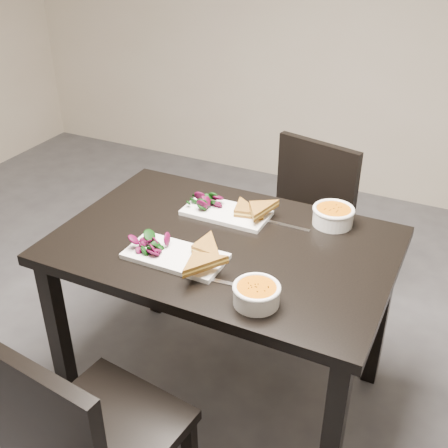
# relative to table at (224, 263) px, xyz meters

# --- Properties ---
(table) EXTENTS (1.20, 0.80, 0.75)m
(table) POSITION_rel_table_xyz_m (0.00, 0.00, 0.00)
(table) COLOR black
(table) RESTS_ON ground
(chair_near) EXTENTS (0.47, 0.47, 0.85)m
(chair_near) POSITION_rel_table_xyz_m (-0.08, -0.74, -0.17)
(chair_near) COLOR black
(chair_near) RESTS_ON ground
(chair_far) EXTENTS (0.51, 0.51, 0.85)m
(chair_far) POSITION_rel_table_xyz_m (0.07, 0.70, -0.17)
(chair_far) COLOR black
(chair_far) RESTS_ON ground
(plate_near) EXTENTS (0.34, 0.17, 0.02)m
(plate_near) POSITION_rel_table_xyz_m (-0.10, -0.17, 0.11)
(plate_near) COLOR white
(plate_near) RESTS_ON table
(sandwich_near) EXTENTS (0.19, 0.15, 0.06)m
(sandwich_near) POSITION_rel_table_xyz_m (-0.04, -0.16, 0.14)
(sandwich_near) COLOR #AF7A24
(sandwich_near) RESTS_ON plate_near
(salad_near) EXTENTS (0.11, 0.10, 0.05)m
(salad_near) POSITION_rel_table_xyz_m (-0.20, -0.17, 0.14)
(salad_near) COLOR black
(salad_near) RESTS_ON plate_near
(soup_bowl_near) EXTENTS (0.15, 0.15, 0.07)m
(soup_bowl_near) POSITION_rel_table_xyz_m (0.24, -0.28, 0.14)
(soup_bowl_near) COLOR white
(soup_bowl_near) RESTS_ON table
(cutlery_near) EXTENTS (0.18, 0.04, 0.00)m
(cutlery_near) POSITION_rel_table_xyz_m (0.15, -0.22, 0.10)
(cutlery_near) COLOR silver
(cutlery_near) RESTS_ON table
(plate_far) EXTENTS (0.33, 0.17, 0.02)m
(plate_far) POSITION_rel_table_xyz_m (-0.08, 0.18, 0.11)
(plate_far) COLOR white
(plate_far) RESTS_ON table
(sandwich_far) EXTENTS (0.19, 0.16, 0.05)m
(sandwich_far) POSITION_rel_table_xyz_m (-0.01, 0.16, 0.14)
(sandwich_far) COLOR #AF7A24
(sandwich_far) RESTS_ON plate_far
(salad_far) EXTENTS (0.10, 0.09, 0.05)m
(salad_far) POSITION_rel_table_xyz_m (-0.18, 0.18, 0.14)
(salad_far) COLOR black
(salad_far) RESTS_ON plate_far
(soup_bowl_far) EXTENTS (0.16, 0.16, 0.07)m
(soup_bowl_far) POSITION_rel_table_xyz_m (0.32, 0.29, 0.14)
(soup_bowl_far) COLOR white
(soup_bowl_far) RESTS_ON table
(cutlery_far) EXTENTS (0.18, 0.02, 0.00)m
(cutlery_far) POSITION_rel_table_xyz_m (0.17, 0.20, 0.10)
(cutlery_far) COLOR silver
(cutlery_far) RESTS_ON table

